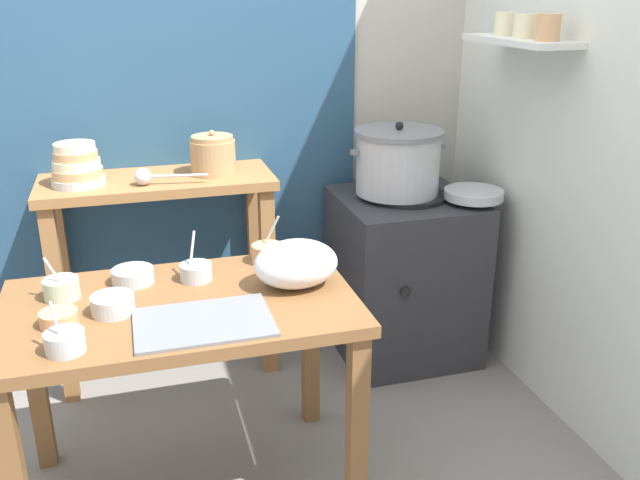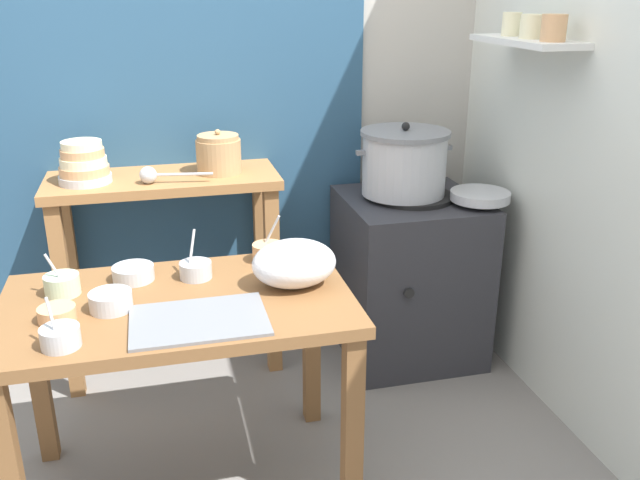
{
  "view_description": "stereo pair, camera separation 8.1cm",
  "coord_description": "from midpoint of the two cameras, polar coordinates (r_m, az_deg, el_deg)",
  "views": [
    {
      "loc": [
        -0.23,
        -1.98,
        1.65
      ],
      "look_at": [
        0.38,
        0.14,
        0.82
      ],
      "focal_mm": 38.07,
      "sensor_mm": 36.0,
      "label": 1
    },
    {
      "loc": [
        -0.16,
        -2.0,
        1.65
      ],
      "look_at": [
        0.38,
        0.14,
        0.82
      ],
      "focal_mm": 38.07,
      "sensor_mm": 36.0,
      "label": 2
    }
  ],
  "objects": [
    {
      "name": "prep_bowl_2",
      "position": [
        2.35,
        -16.41,
        -2.86
      ],
      "size": [
        0.14,
        0.14,
        0.05
      ],
      "color": "#B7BABF",
      "rests_on": "prep_table"
    },
    {
      "name": "bowl_stack_enamel",
      "position": [
        2.88,
        -20.53,
        5.81
      ],
      "size": [
        0.21,
        0.21,
        0.17
      ],
      "color": "#B7BABF",
      "rests_on": "back_shelf_table"
    },
    {
      "name": "wall_right",
      "position": [
        2.73,
        20.22,
        12.07
      ],
      "size": [
        0.3,
        3.2,
        2.6
      ],
      "color": "silver",
      "rests_on": "ground"
    },
    {
      "name": "ladle",
      "position": [
        2.81,
        -15.23,
        5.16
      ],
      "size": [
        0.29,
        0.08,
        0.07
      ],
      "color": "#B7BABF",
      "rests_on": "back_shelf_table"
    },
    {
      "name": "wide_pan",
      "position": [
        3.02,
        12.05,
        3.79
      ],
      "size": [
        0.26,
        0.26,
        0.04
      ],
      "primitive_type": "cylinder",
      "color": "#B7BABF",
      "rests_on": "stove_block"
    },
    {
      "name": "serving_tray",
      "position": [
        2.03,
        -10.9,
        -6.81
      ],
      "size": [
        0.4,
        0.28,
        0.01
      ],
      "primitive_type": "cube",
      "color": "slate",
      "rests_on": "prep_table"
    },
    {
      "name": "steamer_pot",
      "position": [
        3.01,
        5.8,
        6.58
      ],
      "size": [
        0.44,
        0.39,
        0.32
      ],
      "color": "#B7BABF",
      "rests_on": "stove_block"
    },
    {
      "name": "ground_plane",
      "position": [
        2.59,
        -8.56,
        -19.15
      ],
      "size": [
        9.0,
        9.0,
        0.0
      ],
      "primitive_type": "plane",
      "color": "gray"
    },
    {
      "name": "prep_bowl_4",
      "position": [
        2.15,
        -18.07,
        -5.12
      ],
      "size": [
        0.13,
        0.13,
        0.06
      ],
      "color": "#B7BABF",
      "rests_on": "prep_table"
    },
    {
      "name": "back_shelf_table",
      "position": [
        2.98,
        -13.98,
        1.02
      ],
      "size": [
        0.96,
        0.4,
        0.9
      ],
      "color": "#9E6B3D",
      "rests_on": "ground"
    },
    {
      "name": "prep_bowl_3",
      "position": [
        2.32,
        -11.38,
        -2.57
      ],
      "size": [
        0.11,
        0.11,
        0.16
      ],
      "color": "#B7BABF",
      "rests_on": "prep_table"
    },
    {
      "name": "plastic_bag",
      "position": [
        2.22,
        -3.11,
        -1.98
      ],
      "size": [
        0.28,
        0.21,
        0.16
      ],
      "primitive_type": "ellipsoid",
      "color": "white",
      "rests_on": "prep_table"
    },
    {
      "name": "prep_bowl_5",
      "position": [
        2.46,
        -2.46,
        -0.95
      ],
      "size": [
        0.1,
        0.1,
        0.04
      ],
      "color": "tan",
      "rests_on": "prep_table"
    },
    {
      "name": "clay_pot",
      "position": [
        2.92,
        -9.79,
        7.05
      ],
      "size": [
        0.19,
        0.19,
        0.19
      ],
      "color": "tan",
      "rests_on": "back_shelf_table"
    },
    {
      "name": "prep_bowl_1",
      "position": [
        2.3,
        -21.86,
        -3.76
      ],
      "size": [
        0.11,
        0.11,
        0.14
      ],
      "color": "#B7D1AD",
      "rests_on": "prep_table"
    },
    {
      "name": "prep_bowl_6",
      "position": [
        2.14,
        -22.13,
        -6.08
      ],
      "size": [
        0.11,
        0.11,
        0.04
      ],
      "color": "tan",
      "rests_on": "prep_table"
    },
    {
      "name": "prep_bowl_0",
      "position": [
        1.98,
        -21.78,
        -7.89
      ],
      "size": [
        0.11,
        0.11,
        0.15
      ],
      "color": "#B7BABF",
      "rests_on": "prep_table"
    },
    {
      "name": "prep_table",
      "position": [
        2.24,
        -12.54,
        -7.64
      ],
      "size": [
        1.1,
        0.66,
        0.72
      ],
      "color": "brown",
      "rests_on": "ground"
    },
    {
      "name": "prep_bowl_7",
      "position": [
        2.43,
        -5.39,
        -1.05
      ],
      "size": [
        0.11,
        0.11,
        0.17
      ],
      "color": "tan",
      "rests_on": "prep_table"
    },
    {
      "name": "wall_back",
      "position": [
        3.12,
        -11.2,
        13.88
      ],
      "size": [
        4.4,
        0.12,
        2.6
      ],
      "color": "#B2ADA3",
      "rests_on": "ground"
    },
    {
      "name": "stove_block",
      "position": [
        3.18,
        6.25,
        -2.93
      ],
      "size": [
        0.6,
        0.61,
        0.78
      ],
      "color": "#2D2D33",
      "rests_on": "ground"
    }
  ]
}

